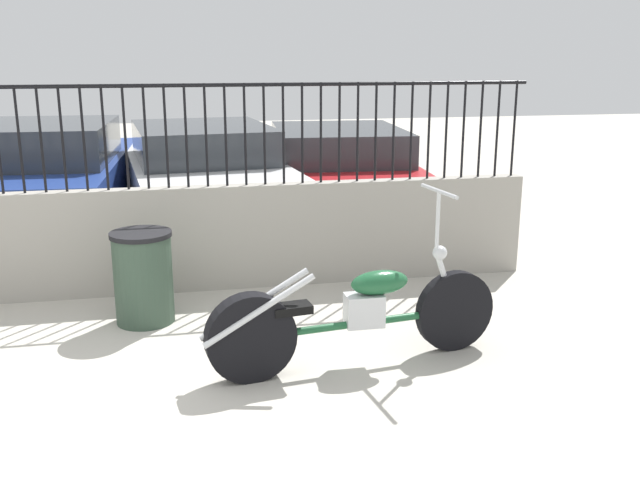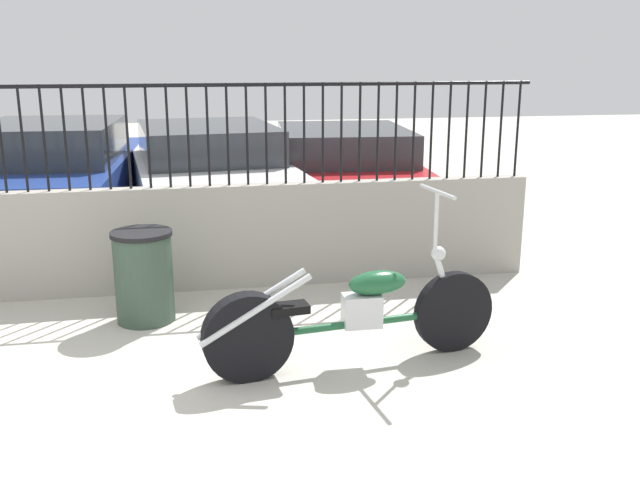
{
  "view_description": "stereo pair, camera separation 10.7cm",
  "coord_description": "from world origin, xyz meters",
  "px_view_note": "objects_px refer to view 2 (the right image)",
  "views": [
    {
      "loc": [
        0.71,
        -4.18,
        2.25
      ],
      "look_at": [
        1.89,
        1.57,
        0.7
      ],
      "focal_mm": 40.0,
      "sensor_mm": 36.0,
      "label": 1
    },
    {
      "loc": [
        0.82,
        -4.2,
        2.25
      ],
      "look_at": [
        1.89,
        1.57,
        0.7
      ],
      "focal_mm": 40.0,
      "sensor_mm": 36.0,
      "label": 2
    }
  ],
  "objects_px": {
    "motorcycle_green": "(339,317)",
    "car_red": "(342,170)",
    "trash_bin": "(144,276)",
    "car_white": "(207,174)",
    "car_blue": "(57,176)"
  },
  "relations": [
    {
      "from": "motorcycle_green",
      "to": "car_red",
      "type": "bearing_deg",
      "value": 69.72
    },
    {
      "from": "trash_bin",
      "to": "car_white",
      "type": "distance_m",
      "value": 3.57
    },
    {
      "from": "trash_bin",
      "to": "car_white",
      "type": "xyz_separation_m",
      "value": [
        0.65,
        3.5,
        0.29
      ]
    },
    {
      "from": "car_blue",
      "to": "car_white",
      "type": "height_order",
      "value": "car_blue"
    },
    {
      "from": "car_blue",
      "to": "car_white",
      "type": "relative_size",
      "value": 0.97
    },
    {
      "from": "car_blue",
      "to": "car_red",
      "type": "distance_m",
      "value": 3.81
    },
    {
      "from": "trash_bin",
      "to": "car_red",
      "type": "height_order",
      "value": "car_red"
    },
    {
      "from": "trash_bin",
      "to": "car_blue",
      "type": "xyz_separation_m",
      "value": [
        -1.26,
        3.54,
        0.31
      ]
    },
    {
      "from": "car_white",
      "to": "car_red",
      "type": "xyz_separation_m",
      "value": [
        1.9,
        0.3,
        -0.05
      ]
    },
    {
      "from": "trash_bin",
      "to": "car_red",
      "type": "relative_size",
      "value": 0.17
    },
    {
      "from": "car_blue",
      "to": "car_red",
      "type": "bearing_deg",
      "value": -83.54
    },
    {
      "from": "car_white",
      "to": "motorcycle_green",
      "type": "bearing_deg",
      "value": -176.36
    },
    {
      "from": "motorcycle_green",
      "to": "trash_bin",
      "type": "height_order",
      "value": "motorcycle_green"
    },
    {
      "from": "car_blue",
      "to": "car_red",
      "type": "height_order",
      "value": "car_blue"
    },
    {
      "from": "car_blue",
      "to": "car_white",
      "type": "xyz_separation_m",
      "value": [
        1.91,
        -0.04,
        -0.02
      ]
    }
  ]
}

